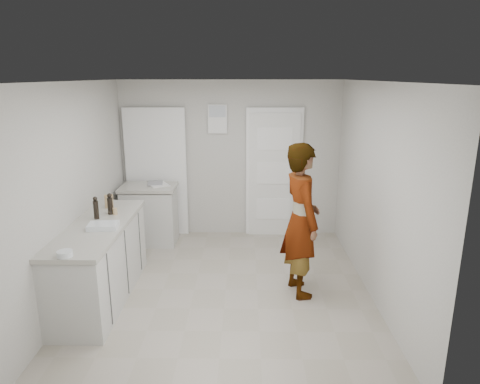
{
  "coord_description": "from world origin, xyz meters",
  "views": [
    {
      "loc": [
        0.24,
        -4.78,
        2.56
      ],
      "look_at": [
        0.17,
        0.4,
        1.15
      ],
      "focal_mm": 32.0,
      "sensor_mm": 36.0,
      "label": 1
    }
  ],
  "objects_px": {
    "cake_mix_box": "(109,201)",
    "baking_dish": "(103,226)",
    "spice_jar": "(115,211)",
    "egg_bowl": "(65,254)",
    "oil_cruet_a": "(110,204)",
    "person": "(301,220)",
    "oil_cruet_b": "(96,208)"
  },
  "relations": [
    {
      "from": "person",
      "to": "oil_cruet_b",
      "type": "bearing_deg",
      "value": 75.87
    },
    {
      "from": "spice_jar",
      "to": "egg_bowl",
      "type": "relative_size",
      "value": 0.59
    },
    {
      "from": "cake_mix_box",
      "to": "baking_dish",
      "type": "relative_size",
      "value": 0.5
    },
    {
      "from": "cake_mix_box",
      "to": "person",
      "type": "bearing_deg",
      "value": -33.35
    },
    {
      "from": "cake_mix_box",
      "to": "oil_cruet_b",
      "type": "distance_m",
      "value": 0.44
    },
    {
      "from": "cake_mix_box",
      "to": "oil_cruet_b",
      "type": "height_order",
      "value": "oil_cruet_b"
    },
    {
      "from": "spice_jar",
      "to": "egg_bowl",
      "type": "height_order",
      "value": "spice_jar"
    },
    {
      "from": "person",
      "to": "spice_jar",
      "type": "distance_m",
      "value": 2.24
    },
    {
      "from": "spice_jar",
      "to": "person",
      "type": "bearing_deg",
      "value": -4.25
    },
    {
      "from": "oil_cruet_a",
      "to": "oil_cruet_b",
      "type": "height_order",
      "value": "oil_cruet_b"
    },
    {
      "from": "oil_cruet_b",
      "to": "person",
      "type": "bearing_deg",
      "value": -0.29
    },
    {
      "from": "person",
      "to": "oil_cruet_b",
      "type": "xyz_separation_m",
      "value": [
        -2.41,
        0.01,
        0.14
      ]
    },
    {
      "from": "oil_cruet_a",
      "to": "egg_bowl",
      "type": "bearing_deg",
      "value": -91.93
    },
    {
      "from": "oil_cruet_a",
      "to": "baking_dish",
      "type": "height_order",
      "value": "oil_cruet_a"
    },
    {
      "from": "spice_jar",
      "to": "oil_cruet_a",
      "type": "distance_m",
      "value": 0.11
    },
    {
      "from": "oil_cruet_b",
      "to": "baking_dish",
      "type": "distance_m",
      "value": 0.38
    },
    {
      "from": "baking_dish",
      "to": "egg_bowl",
      "type": "xyz_separation_m",
      "value": [
        -0.11,
        -0.77,
        0.0
      ]
    },
    {
      "from": "person",
      "to": "cake_mix_box",
      "type": "xyz_separation_m",
      "value": [
        -2.4,
        0.45,
        0.09
      ]
    },
    {
      "from": "person",
      "to": "oil_cruet_b",
      "type": "relative_size",
      "value": 6.73
    },
    {
      "from": "cake_mix_box",
      "to": "baking_dish",
      "type": "bearing_deg",
      "value": -100.4
    },
    {
      "from": "cake_mix_box",
      "to": "spice_jar",
      "type": "distance_m",
      "value": 0.33
    },
    {
      "from": "baking_dish",
      "to": "oil_cruet_b",
      "type": "bearing_deg",
      "value": 119.13
    },
    {
      "from": "egg_bowl",
      "to": "person",
      "type": "bearing_deg",
      "value": 24.68
    },
    {
      "from": "cake_mix_box",
      "to": "baking_dish",
      "type": "xyz_separation_m",
      "value": [
        0.17,
        -0.76,
        -0.06
      ]
    },
    {
      "from": "spice_jar",
      "to": "baking_dish",
      "type": "height_order",
      "value": "spice_jar"
    },
    {
      "from": "cake_mix_box",
      "to": "egg_bowl",
      "type": "xyz_separation_m",
      "value": [
        0.05,
        -1.53,
        -0.06
      ]
    },
    {
      "from": "oil_cruet_b",
      "to": "egg_bowl",
      "type": "height_order",
      "value": "oil_cruet_b"
    },
    {
      "from": "cake_mix_box",
      "to": "egg_bowl",
      "type": "distance_m",
      "value": 1.53
    },
    {
      "from": "egg_bowl",
      "to": "spice_jar",
      "type": "bearing_deg",
      "value": 85.14
    },
    {
      "from": "baking_dish",
      "to": "spice_jar",
      "type": "bearing_deg",
      "value": 90.81
    },
    {
      "from": "baking_dish",
      "to": "egg_bowl",
      "type": "height_order",
      "value": "same"
    },
    {
      "from": "cake_mix_box",
      "to": "oil_cruet_b",
      "type": "xyz_separation_m",
      "value": [
        -0.01,
        -0.44,
        0.05
      ]
    }
  ]
}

